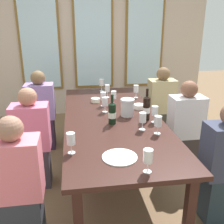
{
  "coord_description": "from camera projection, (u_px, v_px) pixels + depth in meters",
  "views": [
    {
      "loc": [
        -0.4,
        -2.63,
        1.75
      ],
      "look_at": [
        0.0,
        0.01,
        0.79
      ],
      "focal_mm": 41.76,
      "sensor_mm": 36.0,
      "label": 1
    }
  ],
  "objects": [
    {
      "name": "wine_glass_9",
      "position": [
        71.0,
        140.0,
        2.03
      ],
      "size": [
        0.07,
        0.07,
        0.17
      ],
      "color": "white",
      "rests_on": "dining_table"
    },
    {
      "name": "wine_glass_6",
      "position": [
        105.0,
        102.0,
        2.95
      ],
      "size": [
        0.07,
        0.07,
        0.17
      ],
      "color": "white",
      "rests_on": "dining_table"
    },
    {
      "name": "wine_glass_10",
      "position": [
        114.0,
        96.0,
        3.2
      ],
      "size": [
        0.07,
        0.07,
        0.17
      ],
      "color": "white",
      "rests_on": "dining_table"
    },
    {
      "name": "seated_person_2",
      "position": [
        32.0,
        141.0,
        2.75
      ],
      "size": [
        0.38,
        0.24,
        1.11
      ],
      "color": "#39303A",
      "rests_on": "ground"
    },
    {
      "name": "ground_plane",
      "position": [
        112.0,
        175.0,
        3.09
      ],
      "size": [
        12.0,
        12.0,
        0.0
      ],
      "primitive_type": "plane",
      "color": "brown"
    },
    {
      "name": "wine_glass_2",
      "position": [
        107.0,
        89.0,
        3.5
      ],
      "size": [
        0.07,
        0.07,
        0.17
      ],
      "color": "white",
      "rests_on": "dining_table"
    },
    {
      "name": "wine_bottle_0",
      "position": [
        112.0,
        113.0,
        2.62
      ],
      "size": [
        0.08,
        0.08,
        0.31
      ],
      "color": "black",
      "rests_on": "dining_table"
    },
    {
      "name": "seated_person_5",
      "position": [
        161.0,
        107.0,
        3.83
      ],
      "size": [
        0.38,
        0.24,
        1.11
      ],
      "color": "#38352C",
      "rests_on": "ground"
    },
    {
      "name": "wine_glass_3",
      "position": [
        101.0,
        83.0,
        3.82
      ],
      "size": [
        0.07,
        0.07,
        0.17
      ],
      "color": "white",
      "rests_on": "dining_table"
    },
    {
      "name": "wine_glass_0",
      "position": [
        158.0,
        122.0,
        2.38
      ],
      "size": [
        0.07,
        0.07,
        0.17
      ],
      "color": "white",
      "rests_on": "dining_table"
    },
    {
      "name": "seated_person_1",
      "position": [
        224.0,
        167.0,
        2.27
      ],
      "size": [
        0.38,
        0.24,
        1.11
      ],
      "color": "#233139",
      "rests_on": "ground"
    },
    {
      "name": "wine_glass_4",
      "position": [
        155.0,
        112.0,
        2.65
      ],
      "size": [
        0.07,
        0.07,
        0.17
      ],
      "color": "white",
      "rests_on": "dining_table"
    },
    {
      "name": "seated_person_0",
      "position": [
        18.0,
        187.0,
        2.0
      ],
      "size": [
        0.38,
        0.24,
        1.11
      ],
      "color": "#30323D",
      "rests_on": "ground"
    },
    {
      "name": "metal_pitcher",
      "position": [
        127.0,
        107.0,
        2.84
      ],
      "size": [
        0.16,
        0.16,
        0.19
      ],
      "color": "silver",
      "rests_on": "dining_table"
    },
    {
      "name": "wine_glass_5",
      "position": [
        103.0,
        97.0,
        3.16
      ],
      "size": [
        0.07,
        0.07,
        0.17
      ],
      "color": "white",
      "rests_on": "dining_table"
    },
    {
      "name": "tasting_bowl_0",
      "position": [
        139.0,
        106.0,
        3.09
      ],
      "size": [
        0.13,
        0.13,
        0.05
      ],
      "primitive_type": "cylinder",
      "color": "white",
      "rests_on": "dining_table"
    },
    {
      "name": "seated_person_4",
      "position": [
        41.0,
        113.0,
        3.59
      ],
      "size": [
        0.38,
        0.24,
        1.11
      ],
      "color": "#332238",
      "rests_on": "ground"
    },
    {
      "name": "wine_bottle_1",
      "position": [
        146.0,
        108.0,
        2.72
      ],
      "size": [
        0.08,
        0.08,
        0.34
      ],
      "color": "black",
      "rests_on": "dining_table"
    },
    {
      "name": "wine_glass_8",
      "position": [
        148.0,
        156.0,
        1.78
      ],
      "size": [
        0.07,
        0.07,
        0.17
      ],
      "color": "white",
      "rests_on": "dining_table"
    },
    {
      "name": "white_plate_0",
      "position": [
        120.0,
        157.0,
        2.0
      ],
      "size": [
        0.27,
        0.27,
        0.01
      ],
      "primitive_type": "cylinder",
      "color": "white",
      "rests_on": "dining_table"
    },
    {
      "name": "seated_person_3",
      "position": [
        185.0,
        130.0,
        3.04
      ],
      "size": [
        0.38,
        0.24,
        1.11
      ],
      "color": "#362E2C",
      "rests_on": "ground"
    },
    {
      "name": "tasting_bowl_1",
      "position": [
        96.0,
        100.0,
        3.33
      ],
      "size": [
        0.11,
        0.11,
        0.05
      ],
      "primitive_type": "cylinder",
      "color": "white",
      "rests_on": "dining_table"
    },
    {
      "name": "wine_glass_1",
      "position": [
        136.0,
        89.0,
        3.49
      ],
      "size": [
        0.07,
        0.07,
        0.17
      ],
      "color": "white",
      "rests_on": "dining_table"
    },
    {
      "name": "dining_table",
      "position": [
        112.0,
        122.0,
        2.86
      ],
      "size": [
        1.02,
        2.47,
        0.74
      ],
      "color": "#331A16",
      "rests_on": "ground"
    },
    {
      "name": "back_wall_with_windows",
      "position": [
        93.0,
        36.0,
        4.72
      ],
      "size": [
        4.22,
        0.1,
        2.9
      ],
      "color": "#C1AB99",
      "rests_on": "ground"
    },
    {
      "name": "wine_glass_7",
      "position": [
        143.0,
        118.0,
        2.47
      ],
      "size": [
        0.07,
        0.07,
        0.17
      ],
      "color": "white",
      "rests_on": "dining_table"
    }
  ]
}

